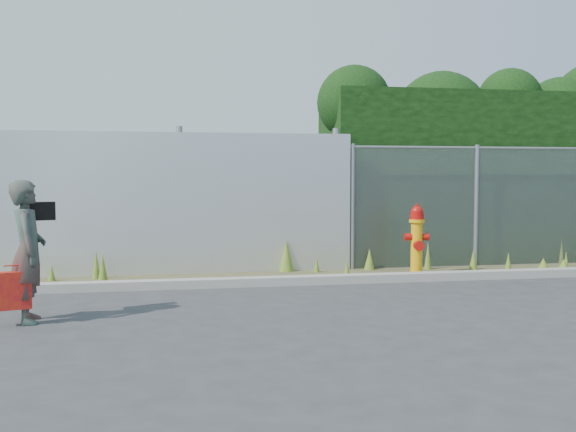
% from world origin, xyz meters
% --- Properties ---
extents(ground, '(80.00, 80.00, 0.00)m').
position_xyz_m(ground, '(0.00, 0.00, 0.00)').
color(ground, '#323235').
rests_on(ground, ground).
extents(curb, '(16.00, 0.22, 0.12)m').
position_xyz_m(curb, '(0.00, 1.80, 0.06)').
color(curb, gray).
rests_on(curb, ground).
extents(weed_strip, '(16.00, 1.27, 0.51)m').
position_xyz_m(weed_strip, '(0.77, 2.41, 0.10)').
color(weed_strip, '#4A452A').
rests_on(weed_strip, ground).
extents(corrugated_fence, '(8.50, 0.21, 2.30)m').
position_xyz_m(corrugated_fence, '(-3.25, 3.01, 1.10)').
color(corrugated_fence, silver).
rests_on(corrugated_fence, ground).
extents(chainlink_fence, '(6.50, 0.07, 2.05)m').
position_xyz_m(chainlink_fence, '(4.25, 3.00, 1.03)').
color(chainlink_fence, gray).
rests_on(chainlink_fence, ground).
extents(hedge, '(7.54, 1.99, 3.70)m').
position_xyz_m(hedge, '(4.56, 4.06, 1.99)').
color(hedge, black).
rests_on(hedge, ground).
extents(fire_hydrant, '(0.37, 0.33, 1.11)m').
position_xyz_m(fire_hydrant, '(1.83, 2.18, 0.54)').
color(fire_hydrant, '#E2A20B').
rests_on(fire_hydrant, ground).
extents(woman, '(0.45, 0.60, 1.50)m').
position_xyz_m(woman, '(-3.31, 0.05, 0.75)').
color(woman, '#106654').
rests_on(woman, ground).
extents(red_tote_bag, '(0.35, 0.13, 0.46)m').
position_xyz_m(red_tote_bag, '(-3.43, -0.11, 0.37)').
color(red_tote_bag, '#A4091D').
extents(black_shoulder_bag, '(0.26, 0.11, 0.20)m').
position_xyz_m(black_shoulder_bag, '(-3.21, 0.28, 1.16)').
color(black_shoulder_bag, black).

